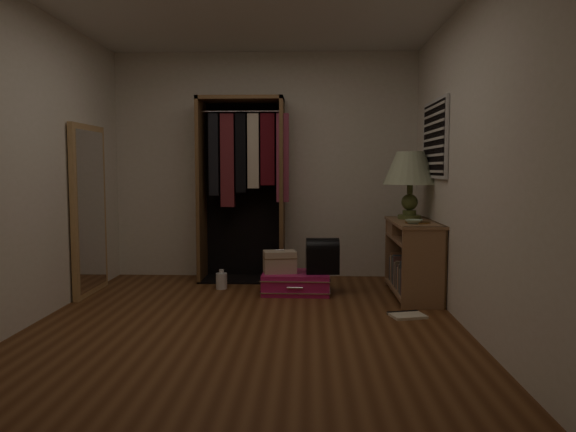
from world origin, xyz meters
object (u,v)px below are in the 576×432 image
object	(u,v)px
pink_suitcase	(296,283)
black_bag	(322,255)
open_wardrobe	(245,173)
train_case	(280,262)
white_jug	(222,281)
table_lamp	(410,170)
console_bookshelf	(412,257)
floor_mirror	(89,210)

from	to	relation	value
pink_suitcase	black_bag	xyz separation A→B (m)	(0.27, -0.02, 0.29)
open_wardrobe	train_case	world-z (taller)	open_wardrobe
pink_suitcase	white_jug	xyz separation A→B (m)	(-0.79, 0.17, -0.02)
table_lamp	white_jug	size ratio (longest dim) A/B	3.33
console_bookshelf	table_lamp	xyz separation A→B (m)	(0.01, 0.21, 0.86)
console_bookshelf	white_jug	xyz separation A→B (m)	(-1.95, 0.22, -0.30)
train_case	table_lamp	world-z (taller)	table_lamp
white_jug	floor_mirror	bearing A→B (deg)	-168.81
console_bookshelf	table_lamp	distance (m)	0.89
table_lamp	floor_mirror	bearing A→B (deg)	-175.66
open_wardrobe	pink_suitcase	bearing A→B (deg)	-49.09
black_bag	table_lamp	distance (m)	1.25
black_bag	white_jug	bearing A→B (deg)	167.09
floor_mirror	table_lamp	world-z (taller)	floor_mirror
console_bookshelf	open_wardrobe	size ratio (longest dim) A/B	0.55
open_wardrobe	pink_suitcase	world-z (taller)	open_wardrobe
black_bag	console_bookshelf	bearing A→B (deg)	-4.91
pink_suitcase	table_lamp	bearing A→B (deg)	8.56
train_case	table_lamp	size ratio (longest dim) A/B	0.53
floor_mirror	black_bag	distance (m)	2.39
open_wardrobe	pink_suitcase	xyz separation A→B (m)	(0.59, -0.68, -1.11)
black_bag	pink_suitcase	bearing A→B (deg)	172.52
open_wardrobe	table_lamp	world-z (taller)	open_wardrobe
floor_mirror	pink_suitcase	distance (m)	2.21
train_case	table_lamp	xyz separation A→B (m)	(1.33, 0.17, 0.93)
floor_mirror	black_bag	world-z (taller)	floor_mirror
pink_suitcase	white_jug	world-z (taller)	pink_suitcase
pink_suitcase	train_case	world-z (taller)	train_case
floor_mirror	open_wardrobe	bearing A→B (deg)	27.33
table_lamp	open_wardrobe	bearing A→B (deg)	163.38
open_wardrobe	train_case	xyz separation A→B (m)	(0.43, -0.70, -0.89)
pink_suitcase	console_bookshelf	bearing A→B (deg)	-1.71
train_case	black_bag	xyz separation A→B (m)	(0.43, -0.00, 0.07)
floor_mirror	white_jug	size ratio (longest dim) A/B	8.23
table_lamp	white_jug	xyz separation A→B (m)	(-1.95, 0.01, -1.17)
pink_suitcase	floor_mirror	bearing A→B (deg)	-176.61
open_wardrobe	train_case	size ratio (longest dim) A/B	5.65
train_case	white_jug	size ratio (longest dim) A/B	1.76
pink_suitcase	white_jug	size ratio (longest dim) A/B	3.40
black_bag	floor_mirror	bearing A→B (deg)	178.79
black_bag	open_wardrobe	bearing A→B (deg)	137.83
console_bookshelf	black_bag	size ratio (longest dim) A/B	3.13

